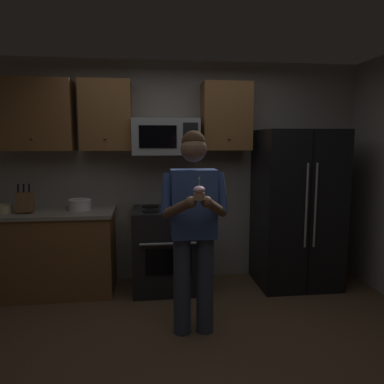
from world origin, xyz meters
The scene contains 12 objects.
ground_plane centered at (0.00, 0.00, 0.00)m, with size 6.00×6.00×0.00m, color brown.
wall_back centered at (0.00, 1.75, 1.30)m, with size 4.40×0.10×2.60m, color gray.
oven_range centered at (-0.15, 1.36, 0.46)m, with size 0.76×0.70×0.93m.
microwave centered at (-0.15, 1.48, 1.72)m, with size 0.74×0.41×0.40m.
refrigerator centered at (1.35, 1.32, 0.90)m, with size 0.90×0.75×1.80m.
cabinet_row_upper centered at (-0.72, 1.53, 1.95)m, with size 2.78×0.36×0.76m.
counter_left centered at (-1.45, 1.38, 0.46)m, with size 1.44×0.66×0.92m.
knife_block centered at (-1.65, 1.33, 1.03)m, with size 0.16×0.15×0.32m.
bowl_large_white centered at (-1.11, 1.43, 0.98)m, with size 0.25×0.25×0.12m.
bowl_small_colored centered at (-1.88, 1.35, 0.96)m, with size 0.18×0.18×0.08m.
person centered at (0.03, 0.33, 1.00)m, with size 0.60×0.48×1.76m.
cupcake centered at (0.03, 0.00, 1.29)m, with size 0.09×0.09×0.17m.
Camera 1 is at (-0.35, -2.70, 1.68)m, focal length 34.50 mm.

